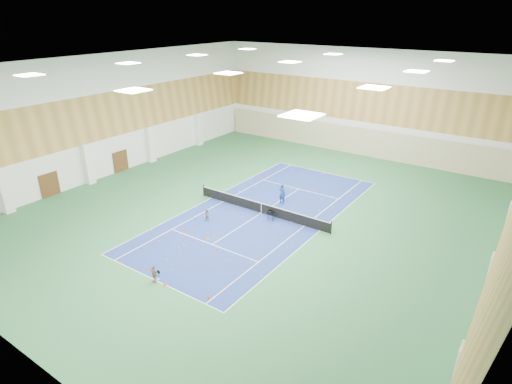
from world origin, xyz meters
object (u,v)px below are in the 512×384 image
at_px(coach, 282,194).
at_px(ball_cart, 271,215).
at_px(child_apron, 154,274).
at_px(child_court, 207,215).
at_px(tennis_net, 261,207).

relative_size(coach, ball_cart, 2.17).
relative_size(coach, child_apron, 1.57).
xyz_separation_m(child_court, child_apron, (2.77, -8.29, 0.04)).
bearing_deg(coach, tennis_net, 89.21).
height_order(child_court, ball_cart, child_court).
xyz_separation_m(tennis_net, child_court, (-2.77, -3.72, -0.00)).
height_order(child_apron, ball_cart, child_apron).
distance_m(child_court, child_apron, 8.74).
relative_size(child_court, ball_cart, 1.28).
bearing_deg(child_apron, coach, 90.94).
bearing_deg(coach, ball_cart, 113.17).
bearing_deg(child_court, child_apron, -84.92).
xyz_separation_m(tennis_net, child_apron, (-0.00, -12.01, 0.04)).
height_order(coach, ball_cart, coach).
distance_m(tennis_net, child_apron, 12.01).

